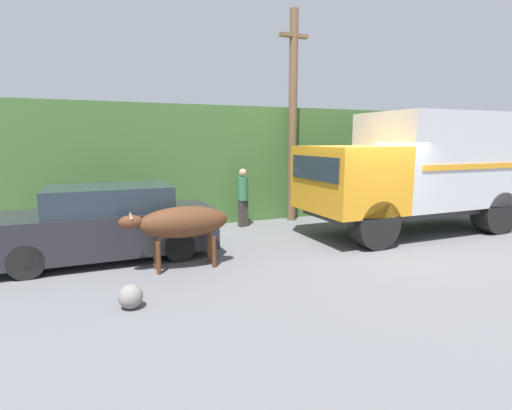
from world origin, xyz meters
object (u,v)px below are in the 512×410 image
object	(u,v)px
pedestrian_on_hill	(243,195)
roadside_rock	(131,297)
brown_cow	(182,223)
parked_suv	(106,224)
cargo_truck	(425,167)
utility_pole	(293,115)

from	to	relation	value
pedestrian_on_hill	roadside_rock	xyz separation A→B (m)	(-3.71, -4.79, -0.77)
roadside_rock	brown_cow	bearing A→B (deg)	53.74
brown_cow	parked_suv	size ratio (longest dim) A/B	0.46
cargo_truck	brown_cow	bearing A→B (deg)	-172.80
cargo_truck	roadside_rock	world-z (taller)	cargo_truck
cargo_truck	utility_pole	world-z (taller)	utility_pole
cargo_truck	brown_cow	world-z (taller)	cargo_truck
pedestrian_on_hill	roadside_rock	size ratio (longest dim) A/B	4.59
brown_cow	parked_suv	distance (m)	1.88
cargo_truck	utility_pole	bearing A→B (deg)	134.46
utility_pole	cargo_truck	bearing A→B (deg)	-47.47
brown_cow	pedestrian_on_hill	world-z (taller)	pedestrian_on_hill
pedestrian_on_hill	utility_pole	distance (m)	2.97
brown_cow	pedestrian_on_hill	size ratio (longest dim) A/B	1.24
cargo_truck	utility_pole	size ratio (longest dim) A/B	1.03
parked_suv	pedestrian_on_hill	bearing A→B (deg)	24.00
utility_pole	roadside_rock	world-z (taller)	utility_pole
cargo_truck	brown_cow	distance (m)	7.04
roadside_rock	parked_suv	bearing A→B (deg)	93.71
pedestrian_on_hill	roadside_rock	world-z (taller)	pedestrian_on_hill
parked_suv	roadside_rock	bearing A→B (deg)	-88.36
cargo_truck	parked_suv	world-z (taller)	cargo_truck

